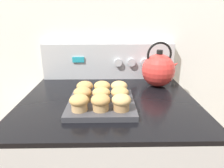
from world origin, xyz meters
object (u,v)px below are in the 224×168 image
muffin_r1_c0 (83,94)px  muffin_r2_c0 (85,88)px  muffin_r2_c1 (102,88)px  muffin_r2_c2 (119,88)px  muffin_r0_c1 (101,102)px  muffin_r0_c2 (122,102)px  tea_kettle (159,70)px  muffin_r1_c2 (120,94)px  muffin_pan (102,104)px  muffin_r1_c1 (102,94)px  muffin_r0_c0 (79,102)px

muffin_r1_c0 → muffin_r2_c0: same height
muffin_r2_c1 → muffin_r2_c2: size_ratio=1.00×
muffin_r0_c1 → muffin_r1_c0: 0.11m
muffin_r1_c0 → muffin_r2_c1: same height
muffin_r1_c0 → muffin_r0_c2: bearing=-27.3°
tea_kettle → muffin_r1_c2: bearing=-130.6°
tea_kettle → muffin_r2_c0: bearing=-154.9°
muffin_r0_c1 → muffin_pan: bearing=90.2°
muffin_r2_c0 → tea_kettle: bearing=25.1°
muffin_r0_c1 → muffin_r1_c1: 0.08m
muffin_r0_c0 → muffin_r1_c0: size_ratio=1.00×
muffin_r0_c1 → muffin_r2_c1: same height
muffin_r2_c2 → muffin_r0_c2: bearing=-89.9°
muffin_r0_c0 → tea_kettle: size_ratio=0.31×
muffin_r0_c1 → muffin_r2_c1: (0.00, 0.16, 0.00)m
muffin_r2_c0 → muffin_r1_c2: bearing=-28.1°
muffin_r2_c0 → muffin_pan: bearing=-46.6°
muffin_r1_c1 → muffin_r0_c0: bearing=-136.3°
muffin_pan → tea_kettle: (0.30, 0.26, 0.08)m
muffin_r1_c0 → muffin_r1_c1: bearing=-3.3°
muffin_r1_c0 → muffin_r2_c0: size_ratio=1.00×
muffin_r0_c2 → muffin_r1_c1: same height
muffin_r1_c2 → tea_kettle: (0.22, 0.26, 0.04)m
muffin_r2_c0 → muffin_r2_c1: bearing=-0.1°
muffin_r0_c0 → muffin_pan: bearing=44.9°
muffin_r1_c2 → muffin_r2_c0: (-0.15, 0.08, 0.00)m
muffin_r0_c0 → muffin_r2_c0: size_ratio=1.00×
muffin_r1_c0 → muffin_r2_c1: bearing=44.9°
muffin_pan → tea_kettle: size_ratio=1.16×
muffin_r0_c0 → muffin_r1_c2: 0.18m
muffin_r1_c0 → muffin_r2_c2: (0.16, 0.08, 0.00)m
muffin_r0_c0 → muffin_r2_c1: same height
muffin_r2_c1 → muffin_r2_c0: bearing=179.9°
muffin_pan → muffin_r1_c0: bearing=178.5°
muffin_r0_c1 → muffin_r1_c0: same height
muffin_r1_c1 → muffin_r1_c2: size_ratio=1.00×
muffin_r2_c1 → muffin_r2_c2: same height
muffin_r1_c2 → muffin_r2_c2: (0.00, 0.08, 0.00)m
tea_kettle → muffin_r0_c2: bearing=-123.2°
muffin_r0_c2 → muffin_r2_c2: bearing=90.1°
muffin_r1_c0 → muffin_r2_c2: size_ratio=1.00×
muffin_r0_c1 → muffin_r2_c0: same height
muffin_r0_c2 → muffin_r1_c2: same height
muffin_r1_c2 → muffin_r2_c0: 0.18m
muffin_r1_c0 → muffin_r1_c1: size_ratio=1.00×
muffin_pan → muffin_r0_c1: 0.09m
muffin_r1_c1 → muffin_pan: bearing=107.1°
muffin_r1_c2 → muffin_r1_c0: bearing=178.7°
muffin_r0_c2 → muffin_r2_c0: size_ratio=1.00×
muffin_r1_c1 → muffin_r2_c2: same height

